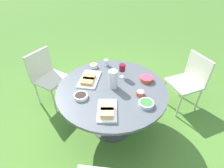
# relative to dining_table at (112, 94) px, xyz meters

# --- Properties ---
(ground_plane) EXTENTS (40.00, 40.00, 0.00)m
(ground_plane) POSITION_rel_dining_table_xyz_m (0.00, 0.00, -0.61)
(ground_plane) COLOR #4C7A2D
(dining_table) EXTENTS (1.37, 1.37, 0.72)m
(dining_table) POSITION_rel_dining_table_xyz_m (0.00, 0.00, 0.00)
(dining_table) COLOR #4C4C51
(dining_table) RESTS_ON ground_plane
(chair_near_left) EXTENTS (0.53, 0.55, 0.89)m
(chair_near_left) POSITION_rel_dining_table_xyz_m (-1.21, -0.38, -0.09)
(chair_near_left) COLOR beige
(chair_near_left) RESTS_ON ground_plane
(chair_near_right) EXTENTS (0.59, 0.60, 0.89)m
(chair_near_right) POSITION_rel_dining_table_xyz_m (0.99, -0.67, -0.09)
(chair_near_right) COLOR beige
(chair_near_right) RESTS_ON ground_plane
(water_pitcher) EXTENTS (0.12, 0.11, 0.24)m
(water_pitcher) POSITION_rel_dining_table_xyz_m (-0.02, -0.02, 0.22)
(water_pitcher) COLOR silver
(water_pitcher) RESTS_ON dining_table
(wine_glass) EXTENTS (0.08, 0.08, 0.19)m
(wine_glass) POSITION_rel_dining_table_xyz_m (-0.15, -0.23, 0.24)
(wine_glass) COLOR silver
(wine_glass) RESTS_ON dining_table
(platter_bread_main) EXTENTS (0.23, 0.35, 0.08)m
(platter_bread_main) POSITION_rel_dining_table_xyz_m (0.08, 0.41, 0.14)
(platter_bread_main) COLOR white
(platter_bread_main) RESTS_ON dining_table
(platter_charcuterie) EXTENTS (0.32, 0.44, 0.06)m
(platter_charcuterie) POSITION_rel_dining_table_xyz_m (0.29, -0.17, 0.13)
(platter_charcuterie) COLOR white
(platter_charcuterie) RESTS_ON dining_table
(bowl_fries) EXTENTS (0.11, 0.11, 0.05)m
(bowl_fries) POSITION_rel_dining_table_xyz_m (0.23, -0.50, 0.13)
(bowl_fries) COLOR silver
(bowl_fries) RESTS_ON dining_table
(bowl_salad) EXTENTS (0.17, 0.17, 0.04)m
(bowl_salad) POSITION_rel_dining_table_xyz_m (-0.35, 0.33, 0.13)
(bowl_salad) COLOR silver
(bowl_salad) RESTS_ON dining_table
(bowl_olives) EXTENTS (0.16, 0.16, 0.04)m
(bowl_olives) POSITION_rel_dining_table_xyz_m (0.37, 0.15, 0.13)
(bowl_olives) COLOR white
(bowl_olives) RESTS_ON dining_table
(bowl_dip_red) EXTENTS (0.17, 0.17, 0.06)m
(bowl_dip_red) POSITION_rel_dining_table_xyz_m (-0.46, -0.12, 0.14)
(bowl_dip_red) COLOR #B74733
(bowl_dip_red) RESTS_ON dining_table
(bowl_dip_cream) EXTENTS (0.10, 0.10, 0.05)m
(bowl_dip_cream) POSITION_rel_dining_table_xyz_m (-0.32, 0.16, 0.14)
(bowl_dip_cream) COLOR #B74733
(bowl_dip_cream) RESTS_ON dining_table
(cup_water_near) EXTENTS (0.07, 0.07, 0.09)m
(cup_water_near) POSITION_rel_dining_table_xyz_m (0.05, -0.55, 0.15)
(cup_water_near) COLOR silver
(cup_water_near) RESTS_ON dining_table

